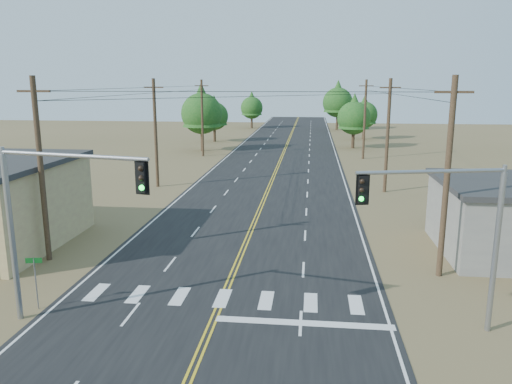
# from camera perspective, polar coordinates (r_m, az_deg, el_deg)

# --- Properties ---
(road) EXTENTS (15.00, 200.00, 0.02)m
(road) POSITION_cam_1_polar(r_m,az_deg,el_deg) (44.09, 1.19, -0.19)
(road) COLOR black
(road) RESTS_ON ground
(utility_pole_left_near) EXTENTS (1.80, 0.30, 10.00)m
(utility_pole_left_near) POSITION_cam_1_polar(r_m,az_deg,el_deg) (29.06, -23.37, 2.44)
(utility_pole_left_near) COLOR #4C3826
(utility_pole_left_near) RESTS_ON ground
(utility_pole_left_mid) EXTENTS (1.80, 0.30, 10.00)m
(utility_pole_left_mid) POSITION_cam_1_polar(r_m,az_deg,el_deg) (47.32, -11.41, 6.70)
(utility_pole_left_mid) COLOR #4C3826
(utility_pole_left_mid) RESTS_ON ground
(utility_pole_left_far) EXTENTS (1.80, 0.30, 10.00)m
(utility_pole_left_far) POSITION_cam_1_polar(r_m,az_deg,el_deg) (66.58, -6.16, 8.47)
(utility_pole_left_far) COLOR #4C3826
(utility_pole_left_far) RESTS_ON ground
(utility_pole_right_near) EXTENTS (1.80, 0.30, 10.00)m
(utility_pole_right_near) POSITION_cam_1_polar(r_m,az_deg,el_deg) (26.12, 20.99, 1.61)
(utility_pole_right_near) COLOR #4C3826
(utility_pole_right_near) RESTS_ON ground
(utility_pole_right_mid) EXTENTS (1.80, 0.30, 10.00)m
(utility_pole_right_mid) POSITION_cam_1_polar(r_m,az_deg,el_deg) (45.57, 14.81, 6.32)
(utility_pole_right_mid) COLOR #4C3826
(utility_pole_right_mid) RESTS_ON ground
(utility_pole_right_far) EXTENTS (1.80, 0.30, 10.00)m
(utility_pole_right_far) POSITION_cam_1_polar(r_m,az_deg,el_deg) (65.35, 12.32, 8.18)
(utility_pole_right_far) COLOR #4C3826
(utility_pole_right_far) RESTS_ON ground
(signal_mast_left) EXTENTS (6.41, 1.61, 7.21)m
(signal_mast_left) POSITION_cam_1_polar(r_m,az_deg,el_deg) (20.85, -22.72, -1.69)
(signal_mast_left) COLOR gray
(signal_mast_left) RESTS_ON ground
(signal_mast_right) EXTENTS (5.66, 1.60, 6.66)m
(signal_mast_right) POSITION_cam_1_polar(r_m,az_deg,el_deg) (20.16, 22.01, -3.22)
(signal_mast_right) COLOR gray
(signal_mast_right) RESTS_ON ground
(street_sign) EXTENTS (0.69, 0.15, 2.34)m
(street_sign) POSITION_cam_1_polar(r_m,az_deg,el_deg) (23.67, -23.92, -8.66)
(street_sign) COLOR gray
(street_sign) RESTS_ON ground
(tree_left_near) EXTENTS (5.79, 5.79, 9.66)m
(tree_left_near) POSITION_cam_1_polar(r_m,az_deg,el_deg) (71.84, -6.24, 9.38)
(tree_left_near) COLOR #3F2D1E
(tree_left_near) RESTS_ON ground
(tree_left_mid) EXTENTS (4.59, 4.59, 7.65)m
(tree_left_mid) POSITION_cam_1_polar(r_m,az_deg,el_deg) (83.14, -4.80, 8.97)
(tree_left_mid) COLOR #3F2D1E
(tree_left_mid) RESTS_ON ground
(tree_left_far) EXTENTS (4.70, 4.70, 7.84)m
(tree_left_far) POSITION_cam_1_polar(r_m,az_deg,el_deg) (107.73, -0.49, 9.86)
(tree_left_far) COLOR #3F2D1E
(tree_left_far) RESTS_ON ground
(tree_right_near) EXTENTS (4.87, 4.87, 8.12)m
(tree_right_near) POSITION_cam_1_polar(r_m,az_deg,el_deg) (75.79, 11.14, 8.67)
(tree_right_near) COLOR #3F2D1E
(tree_right_near) RESTS_ON ground
(tree_right_mid) EXTENTS (4.55, 4.55, 7.58)m
(tree_right_mid) POSITION_cam_1_polar(r_m,az_deg,el_deg) (88.34, 12.27, 8.91)
(tree_right_mid) COLOR #3F2D1E
(tree_right_mid) RESTS_ON ground
(tree_right_far) EXTENTS (6.09, 6.09, 10.15)m
(tree_right_far) POSITION_cam_1_polar(r_m,az_deg,el_deg) (105.21, 9.33, 10.41)
(tree_right_far) COLOR #3F2D1E
(tree_right_far) RESTS_ON ground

